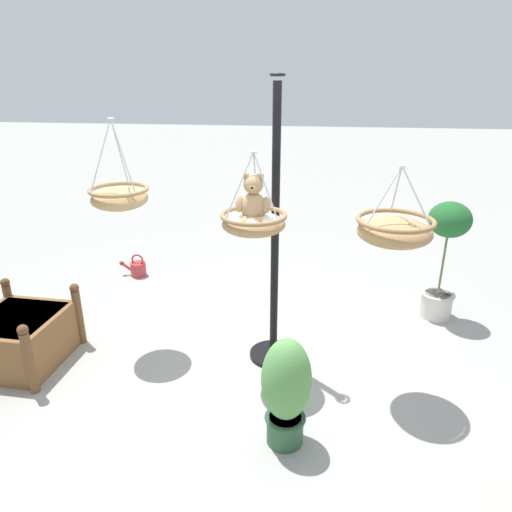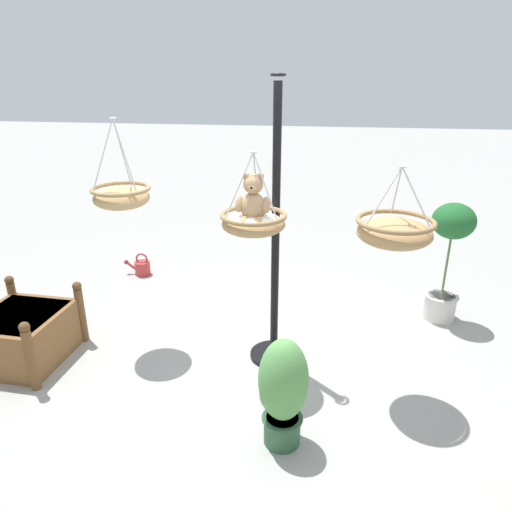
{
  "view_description": "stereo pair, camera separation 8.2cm",
  "coord_description": "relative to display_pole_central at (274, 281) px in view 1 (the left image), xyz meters",
  "views": [
    {
      "loc": [
        -0.45,
        3.56,
        2.51
      ],
      "look_at": [
        0.01,
        0.03,
        1.09
      ],
      "focal_mm": 32.59,
      "sensor_mm": 36.0,
      "label": 1
    },
    {
      "loc": [
        -0.53,
        3.55,
        2.51
      ],
      "look_at": [
        0.01,
        0.03,
        1.09
      ],
      "focal_mm": 32.59,
      "sensor_mm": 36.0,
      "label": 2
    }
  ],
  "objects": [
    {
      "name": "wooden_planter_box",
      "position": [
        2.29,
        0.37,
        -0.53
      ],
      "size": [
        0.85,
        0.9,
        0.64
      ],
      "color": "brown",
      "rests_on": "ground"
    },
    {
      "name": "teddy_bear",
      "position": [
        0.15,
        0.27,
        0.79
      ],
      "size": [
        0.27,
        0.24,
        0.4
      ],
      "color": "tan"
    },
    {
      "name": "potted_plant_fern_front",
      "position": [
        -0.19,
        1.07,
        -0.33
      ],
      "size": [
        0.35,
        0.35,
        0.85
      ],
      "color": "#2D5638",
      "rests_on": "ground"
    },
    {
      "name": "ground_plane",
      "position": [
        0.13,
        0.17,
        -0.78
      ],
      "size": [
        40.0,
        40.0,
        0.0
      ],
      "primitive_type": "plane",
      "color": "#9E9E99"
    },
    {
      "name": "hanging_basket_with_teddy",
      "position": [
        0.15,
        0.25,
        0.62
      ],
      "size": [
        0.53,
        0.53,
        0.65
      ],
      "color": "#A37F51"
    },
    {
      "name": "watering_can",
      "position": [
        1.95,
        -1.63,
        -0.68
      ],
      "size": [
        0.35,
        0.2,
        0.3
      ],
      "color": "#B23333",
      "rests_on": "ground"
    },
    {
      "name": "display_pole_central",
      "position": [
        0.0,
        0.0,
        0.0
      ],
      "size": [
        0.44,
        0.44,
        2.5
      ],
      "color": "black",
      "rests_on": "ground"
    },
    {
      "name": "hanging_basket_right_low",
      "position": [
        1.38,
        -0.06,
        0.7
      ],
      "size": [
        0.52,
        0.52,
        0.78
      ],
      "color": "tan"
    },
    {
      "name": "potted_plant_bushy_green",
      "position": [
        -1.69,
        -1.0,
        -0.0
      ],
      "size": [
        0.43,
        0.43,
        1.29
      ],
      "color": "beige",
      "rests_on": "ground"
    },
    {
      "name": "hanging_basket_left_high",
      "position": [
        -0.92,
        0.35,
        0.63
      ],
      "size": [
        0.58,
        0.58,
        0.6
      ],
      "color": "#A37F51"
    }
  ]
}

